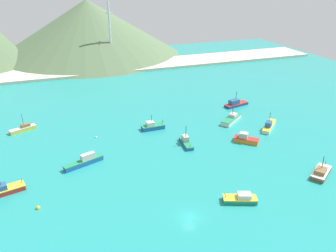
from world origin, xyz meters
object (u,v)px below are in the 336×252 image
Objects in this scene: fishing_boat_0 at (2,190)px; fishing_boat_1 at (269,126)px; fishing_boat_10 at (321,172)px; radio_tower at (110,34)px; fishing_boat_2 at (152,126)px; buoy_1 at (38,208)px; fishing_boat_9 at (246,139)px; fishing_boat_4 at (85,161)px; fishing_boat_7 at (236,104)px; fishing_boat_8 at (23,129)px; fishing_boat_5 at (186,142)px; fishing_boat_3 at (231,119)px; fishing_boat_6 at (241,199)px; buoy_2 at (96,137)px.

fishing_boat_1 is at bearing 7.04° from fishing_boat_0.
fishing_boat_10 is 128.37m from radio_tower.
fishing_boat_1 is at bearing -19.37° from fishing_boat_2.
buoy_1 is (7.31, -8.47, -0.74)m from fishing_boat_0.
fishing_boat_4 is at bearing 176.45° from fishing_boat_9.
fishing_boat_2 reaches higher than fishing_boat_9.
fishing_boat_1 reaches higher than fishing_boat_7.
fishing_boat_7 is 29.83m from fishing_boat_9.
fishing_boat_2 is 50.50m from fishing_boat_10.
buoy_1 is at bearing -128.20° from fishing_boat_4.
fishing_boat_5 is at bearing -30.66° from fishing_boat_8.
fishing_boat_4 is 1.35× the size of fishing_boat_5.
fishing_boat_10 is at bearing -14.29° from fishing_boat_0.
fishing_boat_3 reaches higher than fishing_boat_8.
fishing_boat_1 is at bearing 14.42° from buoy_1.
fishing_boat_3 is at bearing 62.95° from fishing_boat_6.
fishing_boat_6 is 43.31m from buoy_1.
fishing_boat_6 is 49.34m from buoy_2.
fishing_boat_3 reaches higher than fishing_boat_4.
fishing_boat_10 is (72.77, -18.54, -0.06)m from fishing_boat_0.
fishing_boat_9 is at bearing 56.35° from fishing_boat_6.
fishing_boat_10 is at bearing -8.75° from buoy_1.
fishing_boat_2 is 29.12m from fishing_boat_9.
fishing_boat_7 is (0.31, 21.34, 0.05)m from fishing_boat_1.
fishing_boat_9 is at bearing -3.55° from fishing_boat_4.
fishing_boat_6 is at bearing -81.68° from fishing_boat_2.
fishing_boat_1 is at bearing -18.74° from fishing_boat_8.
fishing_boat_9 is at bearing -38.35° from fishing_boat_2.
buoy_1 is 34.94m from buoy_2.
radio_tower is at bearing 74.35° from fishing_boat_4.
fishing_boat_7 reaches higher than fishing_boat_6.
fishing_boat_5 is at bearing -177.42° from fishing_boat_1.
fishing_boat_7 is 82.83m from radio_tower.
fishing_boat_2 is 43.40m from fishing_boat_6.
fishing_boat_7 is at bearing 29.20° from buoy_1.
fishing_boat_8 is at bearing 142.38° from fishing_boat_10.
fishing_boat_4 is 31.71m from fishing_boat_8.
fishing_boat_8 is at bearing 149.34° from fishing_boat_5.
fishing_boat_4 is at bearing -177.13° from fishing_boat_1.
fishing_boat_3 is 15.01m from fishing_boat_7.
fishing_boat_1 is at bearing 80.61° from fishing_boat_10.
fishing_boat_2 reaches higher than fishing_boat_4.
radio_tower is at bearing 59.01° from fishing_boat_8.
fishing_boat_6 is 0.94× the size of fishing_boat_8.
fishing_boat_7 is (77.73, 30.89, 0.02)m from fishing_boat_0.
buoy_2 is (24.57, 21.91, -0.79)m from fishing_boat_0.
fishing_boat_10 is at bearing -78.38° from radio_tower.
fishing_boat_8 is at bearing 161.84° from fishing_boat_2.
fishing_boat_4 is 1.49× the size of fishing_boat_9.
fishing_boat_6 is at bearing -123.65° from fishing_boat_9.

